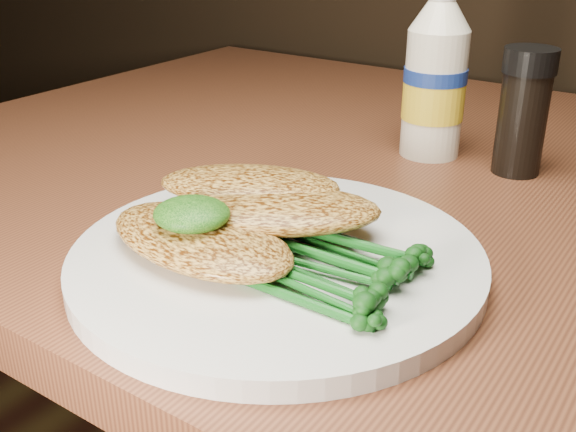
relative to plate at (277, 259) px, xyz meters
The scene contains 8 objects.
plate is the anchor object (origin of this frame).
chicken_front 0.06m from the plate, 136.40° to the right, with size 0.16×0.08×0.03m, color gold.
chicken_mid 0.04m from the plate, 132.47° to the left, with size 0.16×0.08×0.02m, color gold.
chicken_back 0.07m from the plate, 146.34° to the left, with size 0.14×0.07×0.02m, color gold.
pesto_front 0.07m from the plate, 136.54° to the right, with size 0.05×0.05×0.02m, color #073207.
broccolini_bundle 0.05m from the plate, 10.66° to the right, with size 0.14×0.11×0.02m, color #125416, non-canonical shape.
mayo_bottle 0.30m from the plate, 92.21° to the left, with size 0.06×0.06×0.18m, color white, non-canonical shape.
pepper_grinder 0.31m from the plate, 74.51° to the left, with size 0.05×0.05×0.12m, color black, non-canonical shape.
Camera 1 is at (0.21, 0.46, 0.99)m, focal length 42.43 mm.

